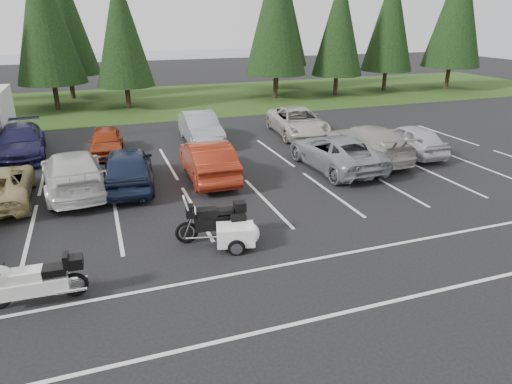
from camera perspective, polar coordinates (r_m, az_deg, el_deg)
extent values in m
plane|color=black|center=(15.41, -8.54, -4.07)|extent=(120.00, 120.00, 0.00)
cube|color=#203C13|center=(38.38, -15.89, 10.69)|extent=(80.00, 16.00, 0.01)
cube|color=slate|center=(69.35, -14.66, 15.22)|extent=(70.00, 50.00, 0.02)
cube|color=silver|center=(17.22, -9.88, -1.35)|extent=(32.00, 16.00, 0.01)
cylinder|color=#332316|center=(37.10, -23.79, 11.43)|extent=(0.36, 0.36, 2.62)
cone|color=black|center=(36.73, -25.05, 19.44)|extent=(4.80, 4.80, 9.27)
cylinder|color=#332316|center=(35.84, -15.75, 11.83)|extent=(0.36, 0.36, 2.26)
cone|color=black|center=(35.44, -16.51, 19.02)|extent=(4.14, 4.14, 7.99)
cylinder|color=#332316|center=(38.99, 2.45, 13.61)|extent=(0.36, 0.36, 2.69)
cone|color=black|center=(38.65, 2.58, 21.53)|extent=(4.93, 4.93, 9.52)
cylinder|color=#332316|center=(41.11, 9.94, 13.47)|extent=(0.36, 0.36, 2.33)
cone|color=black|center=(40.77, 10.38, 19.96)|extent=(4.27, 4.27, 8.24)
cylinder|color=#332316|center=(44.69, 15.79, 13.70)|extent=(0.36, 0.36, 2.47)
cone|color=black|center=(44.37, 16.47, 20.02)|extent=(4.53, 4.53, 8.76)
cylinder|color=#332316|center=(47.37, 22.87, 13.47)|extent=(0.36, 0.36, 2.83)
cone|color=black|center=(47.09, 23.91, 20.27)|extent=(5.19, 5.19, 10.03)
cylinder|color=#332316|center=(41.59, -22.09, 12.62)|extent=(0.36, 0.36, 2.71)
cone|color=black|center=(41.27, -23.19, 20.04)|extent=(4.97, 4.97, 9.61)
cylinder|color=#332316|center=(44.04, 2.60, 14.70)|extent=(0.36, 0.36, 3.00)
cone|color=black|center=(43.76, 2.74, 22.52)|extent=(5.50, 5.50, 10.62)
imported|color=silver|center=(19.20, -21.87, 2.34)|extent=(2.77, 5.73, 1.61)
imported|color=#18223D|center=(19.02, -15.75, 3.02)|extent=(2.41, 5.06, 1.67)
imported|color=maroon|center=(19.42, -6.05, 4.04)|extent=(1.89, 5.02, 1.64)
imported|color=gray|center=(20.94, 9.91, 4.97)|extent=(2.73, 5.61, 1.54)
imported|color=#A29F94|center=(22.63, 13.52, 6.06)|extent=(2.40, 5.69, 1.64)
imported|color=silver|center=(24.09, 18.69, 6.27)|extent=(1.93, 4.50, 1.51)
imported|color=#1D1A41|center=(25.12, -27.33, 5.60)|extent=(2.46, 5.36, 1.52)
imported|color=#9B3313|center=(24.01, -18.21, 6.05)|extent=(1.87, 3.99, 1.32)
imported|color=gray|center=(25.15, -6.94, 7.95)|extent=(1.79, 4.91, 1.61)
imported|color=#BBB8AC|center=(26.70, 5.24, 8.71)|extent=(3.10, 5.75, 1.53)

